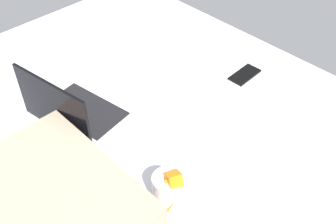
{
  "coord_description": "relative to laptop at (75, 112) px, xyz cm",
  "views": [
    {
      "loc": [
        -83.69,
        71.82,
        119.82
      ],
      "look_at": [
        -8.81,
        -0.77,
        24.0
      ],
      "focal_mm": 43.45,
      "sensor_mm": 36.0,
      "label": 1
    }
  ],
  "objects": [
    {
      "name": "cell_phone",
      "position": [
        -25.63,
        -65.24,
        -4.01
      ],
      "size": [
        7.27,
        14.22,
        0.8
      ],
      "primitive_type": "cube",
      "rotation": [
        0.0,
        0.0,
        3.18
      ],
      "color": "black",
      "rests_on": "bed_mattress"
    },
    {
      "name": "laptop",
      "position": [
        0.0,
        0.0,
        0.0
      ],
      "size": [
        36.23,
        27.95,
        23.0
      ],
      "rotation": [
        0.0,
        0.0,
        0.16
      ],
      "color": "silver",
      "rests_on": "bed_mattress"
    },
    {
      "name": "pillow",
      "position": [
        -29.76,
        26.15,
        2.09
      ],
      "size": [
        52.0,
        36.0,
        13.0
      ],
      "primitive_type": "cube",
      "color": "tan",
      "rests_on": "bed_mattress"
    },
    {
      "name": "snack_cup",
      "position": [
        -48.05,
        0.41,
        1.59
      ],
      "size": [
        9.57,
        9.37,
        14.25
      ],
      "color": "silver",
      "rests_on": "bed_mattress"
    },
    {
      "name": "bed_mattress",
      "position": [
        -15.53,
        -21.85,
        -13.41
      ],
      "size": [
        180.0,
        140.0,
        18.0
      ],
      "primitive_type": "cube",
      "color": "#B7BCC6",
      "rests_on": "ground"
    }
  ]
}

